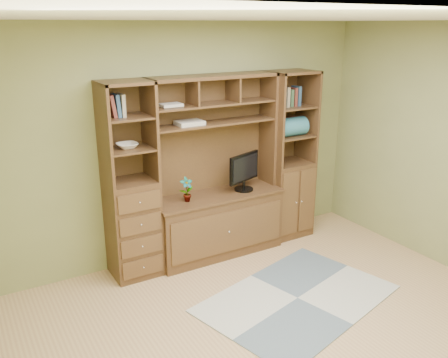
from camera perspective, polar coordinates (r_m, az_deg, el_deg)
room at (r=3.71m, az=9.54°, el=-2.03°), size 4.60×4.10×2.64m
center_hutch at (r=5.28m, az=-0.78°, el=1.19°), size 1.54×0.53×2.05m
left_tower at (r=4.92m, az=-11.18°, el=-0.44°), size 0.50×0.45×2.05m
right_tower at (r=5.86m, az=7.77°, el=2.76°), size 0.55×0.45×2.05m
rug at (r=4.84m, az=8.85°, el=-14.00°), size 2.09×1.65×0.01m
monitor at (r=5.41m, az=2.43°, el=1.66°), size 0.54×0.37×0.60m
orchid at (r=5.12m, az=-4.51°, el=-1.28°), size 0.14×0.10×0.27m
magazines at (r=5.09m, az=-4.17°, el=6.76°), size 0.29×0.21×0.04m
bowl at (r=4.81m, az=-11.57°, el=3.96°), size 0.21×0.21×0.05m
blanket_teal at (r=5.72m, az=8.05°, el=6.24°), size 0.38×0.22×0.22m
blanket_red at (r=5.93m, az=8.55°, el=6.53°), size 0.36×0.20×0.20m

